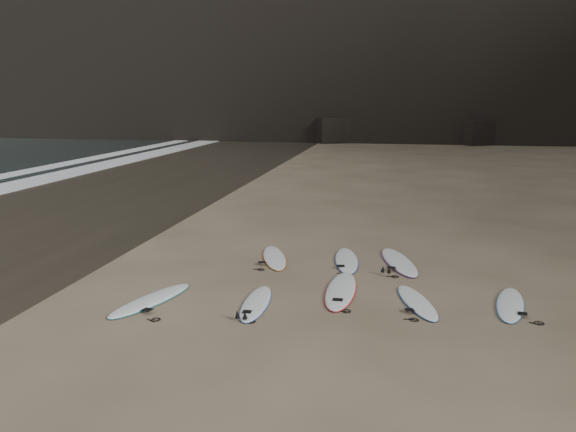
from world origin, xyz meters
The scene contains 10 objects.
ground centered at (0.00, 0.00, 0.00)m, with size 240.00×240.00×0.00m, color #897559.
wet_sand centered at (-13.00, 10.00, 0.00)m, with size 12.00×200.00×0.01m, color #383026.
surfboard_0 centered at (-4.61, -1.03, 0.05)m, with size 0.60×2.51×0.09m, color white.
surfboard_1 centered at (-2.28, -0.77, 0.04)m, with size 0.54×2.25×0.08m, color white.
surfboard_2 centered at (-0.53, 0.39, 0.05)m, with size 0.65×2.73×0.10m, color white.
surfboard_3 centered at (1.18, -0.05, 0.04)m, with size 0.53×2.23×0.08m, color white.
surfboard_4 centered at (3.17, 0.19, 0.04)m, with size 0.55×2.28×0.08m, color white.
surfboard_5 centered at (-2.63, 2.78, 0.04)m, with size 0.59×2.44×0.09m, color white.
surfboard_6 centered at (-0.62, 2.89, 0.05)m, with size 0.60×2.52×0.09m, color white.
surfboard_7 centered at (0.80, 3.00, 0.05)m, with size 0.66×2.76×0.10m, color white.
Camera 1 is at (0.59, -12.03, 4.43)m, focal length 35.00 mm.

